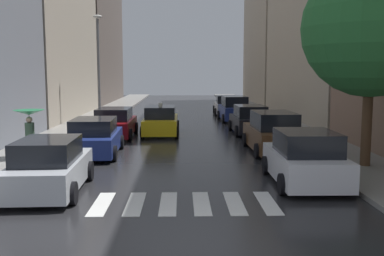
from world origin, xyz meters
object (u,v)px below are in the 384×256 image
Objects in this scene: parked_car_left_second at (95,138)px; parked_car_right_fifth at (227,105)px; parked_car_left_third at (115,123)px; street_tree_right at (371,28)px; parked_car_right_nearest at (305,159)px; parked_car_right_second at (273,133)px; lamp_post_left at (99,61)px; parked_car_right_third at (250,120)px; parked_car_left_nearest at (50,167)px; taxi_midroad at (161,121)px; parked_car_right_fourth at (234,110)px; pedestrian_near_tree at (29,121)px.

parked_car_right_fifth reaches higher than parked_car_left_second.
parked_car_right_fifth is (7.51, 18.40, 0.00)m from parked_car_left_second.
parked_car_left_third is 0.61× the size of street_tree_right.
parked_car_right_nearest is (7.54, -10.50, 0.04)m from parked_car_left_third.
street_tree_right is (2.90, -21.43, 4.32)m from parked_car_right_fifth.
parked_car_right_second reaches higher than parked_car_right_nearest.
parked_car_right_third is at bearing -25.29° from lamp_post_left.
taxi_midroad reaches higher than parked_car_left_nearest.
parked_car_right_nearest is at bearing 178.09° from parked_car_right_fourth.
parked_car_left_second is 7.78m from parked_car_right_second.
lamp_post_left is at bearing 130.99° from street_tree_right.
parked_car_right_fourth is at bearing -178.82° from parked_car_right_fifth.
taxi_midroad reaches higher than parked_car_left_third.
parked_car_left_nearest is 0.57× the size of street_tree_right.
parked_car_left_nearest is at bearing 176.35° from parked_car_left_second.
parked_car_right_fourth is at bearing -31.68° from parked_car_left_second.
taxi_midroad is (-5.23, 5.81, -0.07)m from parked_car_right_second.
lamp_post_left is (-9.39, 4.44, 3.46)m from parked_car_right_third.
parked_car_right_fourth reaches higher than parked_car_right_second.
parked_car_right_fifth is (-0.25, 17.83, -0.09)m from parked_car_right_second.
parked_car_left_third is 2.36× the size of pedestrian_near_tree.
parked_car_right_third is at bearing -81.08° from parked_car_left_third.
parked_car_left_nearest is 5.23m from pedestrian_near_tree.
street_tree_right reaches higher than parked_car_left_nearest.
pedestrian_near_tree reaches higher than parked_car_right_fourth.
lamp_post_left is at bearing 43.07° from taxi_midroad.
parked_car_right_fifth is 0.58× the size of lamp_post_left.
taxi_midroad is 2.43× the size of pedestrian_near_tree.
street_tree_right is at bearing -139.95° from taxi_midroad.
parked_car_left_third is 0.97× the size of taxi_midroad.
parked_car_left_second is 5.37m from parked_car_left_third.
parked_car_right_third is 5.11m from taxi_midroad.
parked_car_right_fourth is at bearing -0.08° from parked_car_right_second.
parked_car_right_nearest is at bearing -125.98° from parked_car_left_second.
pedestrian_near_tree is at bearing 69.07° from parked_car_right_nearest.
parked_car_right_nearest reaches higher than parked_car_right_third.
parked_car_left_second is 0.60× the size of street_tree_right.
parked_car_right_third is at bearing -51.43° from parked_car_left_second.
parked_car_right_third reaches higher than parked_car_left_third.
parked_car_right_second is at bearing 101.61° from pedestrian_near_tree.
parked_car_right_fifth is (-0.10, 23.54, -0.04)m from parked_car_right_nearest.
lamp_post_left is at bearing 18.21° from parked_car_left_third.
lamp_post_left is (-1.76, 10.97, 3.48)m from parked_car_left_second.
street_tree_right reaches higher than lamp_post_left.
pedestrian_near_tree reaches higher than taxi_midroad.
street_tree_right is at bearing 83.38° from pedestrian_near_tree.
pedestrian_near_tree is at bearing 160.46° from parked_car_left_third.
parked_car_left_nearest is 2.21× the size of pedestrian_near_tree.
parked_car_right_fourth reaches higher than parked_car_left_third.
parked_car_left_second is at bearing -80.90° from lamp_post_left.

